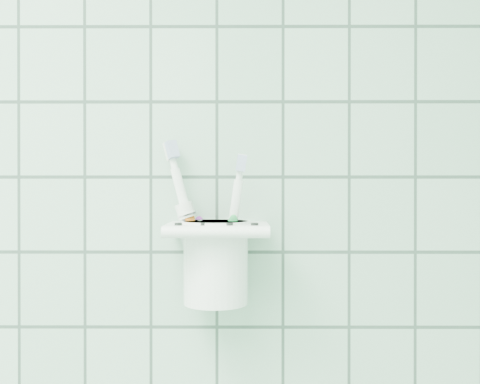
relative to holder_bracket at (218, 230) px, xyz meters
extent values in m
cube|color=white|center=(0.00, 0.04, -0.01)|extent=(0.05, 0.02, 0.04)
cube|color=white|center=(0.00, 0.00, 0.00)|extent=(0.13, 0.10, 0.02)
cylinder|color=white|center=(0.00, -0.05, 0.00)|extent=(0.13, 0.02, 0.02)
cylinder|color=black|center=(-0.05, -0.04, 0.01)|extent=(0.01, 0.01, 0.00)
cylinder|color=black|center=(-0.02, -0.04, 0.01)|extent=(0.01, 0.01, 0.00)
cylinder|color=black|center=(0.02, -0.04, 0.01)|extent=(0.01, 0.01, 0.00)
cylinder|color=black|center=(0.05, -0.04, 0.01)|extent=(0.01, 0.01, 0.00)
cylinder|color=white|center=(0.00, 0.00, -0.04)|extent=(0.09, 0.09, 0.11)
cylinder|color=white|center=(0.00, 0.00, 0.01)|extent=(0.09, 0.09, 0.01)
cylinder|color=black|center=(0.00, 0.00, 0.01)|extent=(0.08, 0.08, 0.00)
cylinder|color=white|center=(-0.01, 0.00, 0.00)|extent=(0.07, 0.05, 0.18)
cylinder|color=white|center=(-0.01, 0.00, 0.10)|extent=(0.02, 0.02, 0.03)
cube|color=silver|center=(-0.01, -0.01, 0.12)|extent=(0.02, 0.02, 0.03)
cube|color=white|center=(-0.01, 0.00, 0.12)|extent=(0.02, 0.02, 0.03)
ellipsoid|color=orange|center=(-0.01, -0.01, 0.02)|extent=(0.02, 0.02, 0.03)
cylinder|color=white|center=(-0.02, 0.01, -0.01)|extent=(0.03, 0.07, 0.15)
cylinder|color=white|center=(-0.02, 0.01, 0.08)|extent=(0.01, 0.02, 0.02)
cube|color=silver|center=(-0.02, 0.00, 0.09)|extent=(0.02, 0.02, 0.02)
cube|color=white|center=(-0.02, 0.01, 0.09)|extent=(0.02, 0.01, 0.02)
ellipsoid|color=purple|center=(-0.02, 0.00, 0.01)|extent=(0.02, 0.02, 0.03)
cylinder|color=white|center=(0.01, 0.01, -0.01)|extent=(0.03, 0.03, 0.16)
cylinder|color=white|center=(0.01, 0.01, 0.08)|extent=(0.01, 0.01, 0.02)
cube|color=silver|center=(0.01, 0.01, 0.09)|extent=(0.02, 0.01, 0.02)
cube|color=white|center=(0.01, 0.02, 0.09)|extent=(0.02, 0.01, 0.02)
ellipsoid|color=green|center=(0.01, 0.01, 0.01)|extent=(0.02, 0.01, 0.03)
cube|color=silver|center=(-0.01, 0.01, -0.04)|extent=(0.07, 0.02, 0.11)
cube|color=silver|center=(-0.01, 0.01, -0.09)|extent=(0.04, 0.01, 0.02)
cone|color=silver|center=(-0.01, 0.01, 0.02)|extent=(0.04, 0.04, 0.02)
cylinder|color=white|center=(-0.01, 0.01, 0.03)|extent=(0.04, 0.03, 0.03)
camera|label=1|loc=(0.03, -0.72, 0.06)|focal=40.00mm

